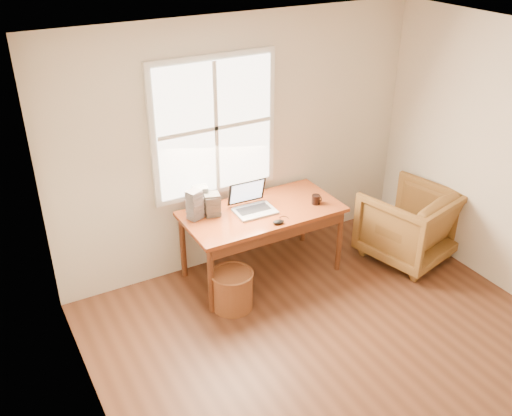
{
  "coord_description": "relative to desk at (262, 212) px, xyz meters",
  "views": [
    {
      "loc": [
        -2.49,
        -2.57,
        3.48
      ],
      "look_at": [
        -0.15,
        1.65,
        0.88
      ],
      "focal_mm": 40.0,
      "sensor_mm": 36.0,
      "label": 1
    }
  ],
  "objects": [
    {
      "name": "cd_stack_b",
      "position": [
        -0.47,
        0.15,
        0.13
      ],
      "size": [
        0.17,
        0.16,
        0.23
      ],
      "primitive_type": "cube",
      "rotation": [
        0.0,
        0.0,
        -0.23
      ],
      "color": "#26252A",
      "rests_on": "desk"
    },
    {
      "name": "room_shell",
      "position": [
        -0.02,
        -1.64,
        0.59
      ],
      "size": [
        4.04,
        4.54,
        2.64
      ],
      "color": "#552F1D",
      "rests_on": "ground"
    },
    {
      "name": "wicker_stool",
      "position": [
        -0.54,
        -0.38,
        -0.54
      ],
      "size": [
        0.43,
        0.43,
        0.39
      ],
      "primitive_type": "cylinder",
      "rotation": [
        0.0,
        0.0,
        0.11
      ],
      "color": "brown",
      "rests_on": "room_shell"
    },
    {
      "name": "armchair",
      "position": [
        1.55,
        -0.49,
        -0.33
      ],
      "size": [
        1.04,
        1.06,
        0.8
      ],
      "primitive_type": "imported",
      "rotation": [
        0.0,
        0.0,
        3.39
      ],
      "color": "brown",
      "rests_on": "room_shell"
    },
    {
      "name": "cd_stack_d",
      "position": [
        -0.46,
        0.26,
        0.11
      ],
      "size": [
        0.18,
        0.17,
        0.18
      ],
      "primitive_type": "cube",
      "rotation": [
        0.0,
        0.0,
        -0.39
      ],
      "color": "#A8ACB3",
      "rests_on": "desk"
    },
    {
      "name": "laptop",
      "position": [
        -0.08,
        -0.01,
        0.16
      ],
      "size": [
        0.38,
        0.4,
        0.28
      ],
      "primitive_type": null,
      "rotation": [
        0.0,
        0.0,
        -0.04
      ],
      "color": "#AAAEB1",
      "rests_on": "desk"
    },
    {
      "name": "mouse",
      "position": [
        0.0,
        -0.32,
        0.04
      ],
      "size": [
        0.12,
        0.09,
        0.04
      ],
      "primitive_type": "ellipsoid",
      "rotation": [
        0.0,
        0.0,
        -0.21
      ],
      "color": "black",
      "rests_on": "desk"
    },
    {
      "name": "desk",
      "position": [
        0.0,
        0.0,
        0.0
      ],
      "size": [
        1.6,
        0.8,
        0.04
      ],
      "primitive_type": "cube",
      "color": "brown",
      "rests_on": "room_shell"
    },
    {
      "name": "coffee_mug",
      "position": [
        0.55,
        -0.15,
        0.07
      ],
      "size": [
        0.11,
        0.11,
        0.1
      ],
      "primitive_type": "cylinder",
      "rotation": [
        0.0,
        0.0,
        0.32
      ],
      "color": "black",
      "rests_on": "desk"
    },
    {
      "name": "cd_stack_a",
      "position": [
        -0.55,
        0.26,
        0.16
      ],
      "size": [
        0.17,
        0.15,
        0.28
      ],
      "primitive_type": "cube",
      "rotation": [
        0.0,
        0.0,
        -0.2
      ],
      "color": "#A9AFB4",
      "rests_on": "desk"
    },
    {
      "name": "cd_stack_c",
      "position": [
        -0.65,
        0.17,
        0.17
      ],
      "size": [
        0.16,
        0.15,
        0.3
      ],
      "primitive_type": "cube",
      "rotation": [
        0.0,
        0.0,
        0.34
      ],
      "color": "#A2A4B0",
      "rests_on": "desk"
    }
  ]
}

